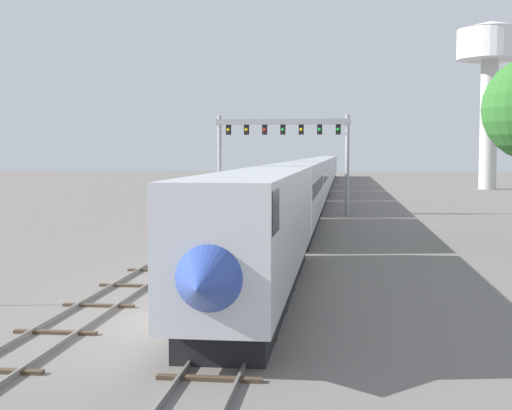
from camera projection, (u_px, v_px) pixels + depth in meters
name	position (u px, v px, depth m)	size (l,w,h in m)	color
ground_plane	(182.00, 322.00, 24.06)	(400.00, 400.00, 0.00)	slate
track_main	(315.00, 201.00, 83.25)	(2.60, 200.00, 0.16)	slate
track_near	(243.00, 216.00, 64.08)	(2.60, 160.00, 0.16)	slate
passenger_train	(319.00, 175.00, 96.05)	(3.04, 158.47, 4.80)	silver
signal_gantry	(283.00, 141.00, 66.05)	(12.10, 0.49, 8.89)	#999BA0
water_tower	(490.00, 57.00, 110.96)	(10.02, 10.02, 25.26)	beige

